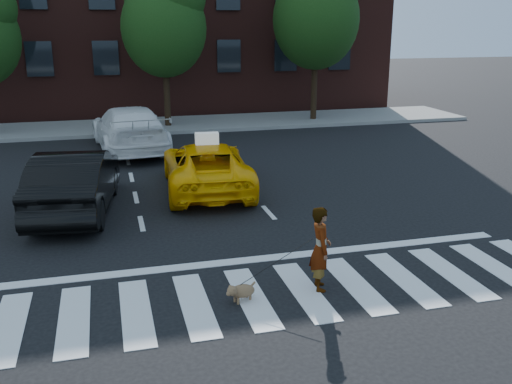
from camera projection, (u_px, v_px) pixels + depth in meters
ground at (251, 298)px, 10.07m from camera, size 120.00×120.00×0.00m
crosswalk at (251, 297)px, 10.06m from camera, size 13.00×2.40×0.01m
stop_line at (231, 262)px, 11.54m from camera, size 12.00×0.30×0.01m
sidewalk_far at (156, 125)px, 26.24m from camera, size 30.00×4.00×0.15m
tree_mid at (164, 17)px, 24.53m from camera, size 3.69×3.69×7.10m
tree_right at (317, 8)px, 26.14m from camera, size 4.00×4.00×7.70m
taxi at (206, 166)px, 16.33m from camera, size 2.67×5.14×1.39m
black_sedan at (75, 181)px, 14.39m from camera, size 2.32×5.06×1.61m
white_suv at (130, 129)px, 21.26m from camera, size 2.91×5.96×1.67m
woman at (321, 249)px, 10.20m from camera, size 0.47×0.63×1.56m
dog at (240, 291)px, 9.86m from camera, size 0.59×0.37×0.34m
taxi_sign at (207, 138)px, 15.90m from camera, size 0.67×0.33×0.32m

